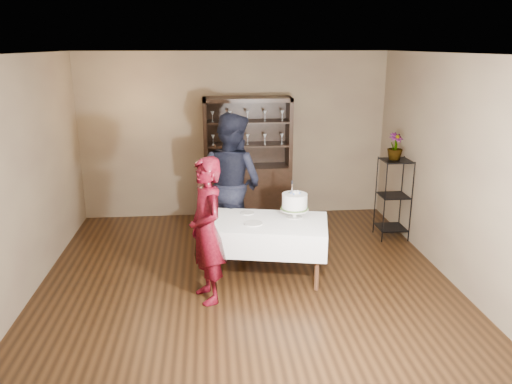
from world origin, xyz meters
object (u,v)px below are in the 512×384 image
Objects in this scene: potted_plant at (395,146)px; woman at (207,231)px; cake at (295,203)px; china_hutch at (248,180)px; cake_table at (268,234)px; plant_etagere at (393,195)px; man at (232,183)px.

woman is at bearing -148.22° from potted_plant.
cake is (1.09, 0.65, 0.08)m from woman.
cake_table is (0.08, -2.17, -0.12)m from china_hutch.
woman is 3.25m from potted_plant.
china_hutch is 1.67× the size of plant_etagere.
man reaches higher than plant_etagere.
cake_table is at bearing -150.81° from plant_etagere.
woman reaches higher than potted_plant.
china_hutch is 5.13× the size of potted_plant.
potted_plant is at bearing -131.73° from man.
cake_table is at bearing 106.27° from woman.
woman is (-2.74, -1.66, 0.18)m from plant_etagere.
man reaches higher than potted_plant.
man is 4.01× the size of cake.
potted_plant reaches higher than plant_etagere.
plant_etagere is 1.95m from cake.
plant_etagere is 0.73m from potted_plant.
cake is at bearing -148.70° from plant_etagere.
cake_table is 4.09× the size of potted_plant.
cake_table is (-2.00, -1.12, -0.10)m from plant_etagere.
china_hutch reaches higher than plant_etagere.
cake_table is at bearing -162.23° from cake.
man reaches higher than cake_table.
potted_plant is at bearing 102.03° from woman.
potted_plant reaches higher than cake_table.
plant_etagere is 0.73× the size of woman.
china_hutch is at bearing 153.17° from plant_etagere.
cake_table is 0.96× the size of woman.
cake is (0.34, 0.11, 0.36)m from cake_table.
cake_table is at bearing 156.49° from man.
potted_plant is (2.72, 1.69, 0.56)m from woman.
man is (-0.32, -1.31, 0.30)m from china_hutch.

